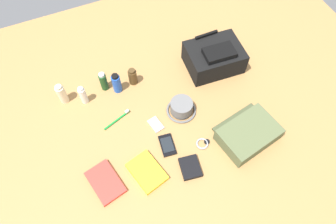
% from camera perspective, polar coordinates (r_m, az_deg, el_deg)
% --- Properties ---
extents(ground_plane, '(2.64, 2.02, 0.02)m').
position_cam_1_polar(ground_plane, '(1.61, 0.00, -0.94)').
color(ground_plane, '#A77743').
rests_on(ground_plane, ground).
extents(backpack, '(0.32, 0.25, 0.16)m').
position_cam_1_polar(backpack, '(1.76, 8.62, 10.11)').
color(backpack, black).
rests_on(backpack, ground_plane).
extents(toiletry_pouch, '(0.32, 0.29, 0.08)m').
position_cam_1_polar(toiletry_pouch, '(1.56, 14.74, -3.96)').
color(toiletry_pouch, '#56603D').
rests_on(toiletry_pouch, ground_plane).
extents(bucket_hat, '(0.16, 0.16, 0.08)m').
position_cam_1_polar(bucket_hat, '(1.59, 2.50, 0.87)').
color(bucket_hat, slate).
rests_on(bucket_hat, ground_plane).
extents(lotion_bottle, '(0.05, 0.05, 0.13)m').
position_cam_1_polar(lotion_bottle, '(1.69, -19.25, 3.21)').
color(lotion_bottle, beige).
rests_on(lotion_bottle, ground_plane).
extents(toothpaste_tube, '(0.04, 0.04, 0.12)m').
position_cam_1_polar(toothpaste_tube, '(1.66, -15.61, 3.04)').
color(toothpaste_tube, white).
rests_on(toothpaste_tube, ground_plane).
extents(shampoo_bottle, '(0.04, 0.04, 0.12)m').
position_cam_1_polar(shampoo_bottle, '(1.68, -11.97, 5.61)').
color(shampoo_bottle, '#19471E').
rests_on(shampoo_bottle, ground_plane).
extents(deodorant_spray, '(0.05, 0.05, 0.13)m').
position_cam_1_polar(deodorant_spray, '(1.66, -9.61, 5.34)').
color(deodorant_spray, blue).
rests_on(deodorant_spray, ground_plane).
extents(cologne_bottle, '(0.05, 0.05, 0.11)m').
position_cam_1_polar(cologne_bottle, '(1.69, -6.63, 6.59)').
color(cologne_bottle, '#473319').
rests_on(cologne_bottle, ground_plane).
extents(paperback_novel, '(0.16, 0.21, 0.02)m').
position_cam_1_polar(paperback_novel, '(1.47, -11.65, -12.75)').
color(paperback_novel, red).
rests_on(paperback_novel, ground_plane).
extents(travel_guidebook, '(0.17, 0.21, 0.03)m').
position_cam_1_polar(travel_guidebook, '(1.46, -3.97, -11.10)').
color(travel_guidebook, yellow).
rests_on(travel_guidebook, ground_plane).
extents(cell_phone, '(0.08, 0.12, 0.01)m').
position_cam_1_polar(cell_phone, '(1.51, -0.14, -6.21)').
color(cell_phone, black).
rests_on(cell_phone, ground_plane).
extents(media_player, '(0.07, 0.09, 0.01)m').
position_cam_1_polar(media_player, '(1.57, -2.30, -2.38)').
color(media_player, '#B7B7BC').
rests_on(media_player, ground_plane).
extents(wristwatch, '(0.07, 0.06, 0.01)m').
position_cam_1_polar(wristwatch, '(1.53, 6.54, -5.86)').
color(wristwatch, '#99999E').
rests_on(wristwatch, ground_plane).
extents(toothbrush, '(0.16, 0.06, 0.02)m').
position_cam_1_polar(toothbrush, '(1.60, -9.23, -1.24)').
color(toothbrush, '#198C33').
rests_on(toothbrush, ground_plane).
extents(wallet, '(0.11, 0.12, 0.02)m').
position_cam_1_polar(wallet, '(1.47, 4.17, -10.30)').
color(wallet, black).
rests_on(wallet, ground_plane).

